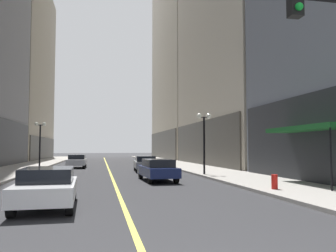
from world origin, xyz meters
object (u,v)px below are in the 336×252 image
(car_navy, at_px, (158,169))
(car_silver, at_px, (77,161))
(car_grey, at_px, (145,163))
(street_lamp_left_far, at_px, (40,135))
(fire_hydrant_right, at_px, (275,183))
(street_lamp_right_mid, at_px, (204,130))
(car_white, at_px, (47,186))

(car_navy, relative_size, car_silver, 1.10)
(car_navy, relative_size, car_grey, 1.05)
(street_lamp_left_far, bearing_deg, car_grey, -29.70)
(car_silver, xyz_separation_m, fire_hydrant_right, (9.98, -21.44, -0.32))
(car_navy, bearing_deg, fire_hydrant_right, -55.25)
(car_grey, bearing_deg, street_lamp_right_mid, -58.13)
(street_lamp_left_far, xyz_separation_m, fire_hydrant_right, (13.30, -20.01, -2.86))
(car_white, xyz_separation_m, car_navy, (5.13, 8.44, 0.00))
(car_white, bearing_deg, car_grey, 72.12)
(car_silver, bearing_deg, fire_hydrant_right, -65.03)
(car_grey, bearing_deg, fire_hydrant_right, -74.84)
(car_white, bearing_deg, car_silver, 91.31)
(car_navy, relative_size, street_lamp_left_far, 1.05)
(car_grey, relative_size, street_lamp_right_mid, 1.00)
(car_white, bearing_deg, fire_hydrant_right, 13.32)
(car_white, distance_m, street_lamp_right_mid, 14.65)
(street_lamp_right_mid, bearing_deg, car_grey, 121.87)
(street_lamp_left_far, bearing_deg, fire_hydrant_right, -56.38)
(car_silver, bearing_deg, street_lamp_right_mid, -52.47)
(car_silver, bearing_deg, car_navy, -69.57)
(car_navy, xyz_separation_m, fire_hydrant_right, (4.31, -6.21, -0.32))
(car_silver, height_order, fire_hydrant_right, car_silver)
(car_silver, bearing_deg, car_white, -88.69)
(car_white, xyz_separation_m, street_lamp_right_mid, (8.94, 11.33, 2.54))
(car_white, height_order, fire_hydrant_right, car_white)
(car_white, bearing_deg, street_lamp_left_far, 99.85)
(car_grey, distance_m, car_silver, 9.03)
(car_white, distance_m, street_lamp_left_far, 22.72)
(car_white, height_order, street_lamp_left_far, street_lamp_left_far)
(car_navy, bearing_deg, street_lamp_left_far, 123.09)
(car_grey, distance_m, street_lamp_left_far, 11.03)
(car_silver, distance_m, fire_hydrant_right, 23.65)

